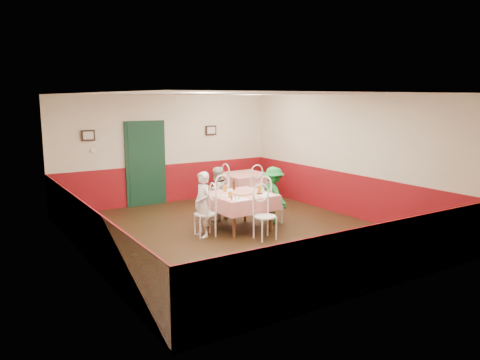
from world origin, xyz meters
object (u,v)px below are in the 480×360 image
chair_second_a (220,188)px  diner_far (217,194)px  pizza (242,193)px  second_table (245,188)px  chair_near (265,217)px  glass_b (259,190)px  chair_left (205,214)px  chair_far (218,201)px  glass_a (230,195)px  chair_second_b (261,190)px  chair_right (272,203)px  diner_left (203,204)px  glass_c (225,188)px  diner_right (274,195)px  wallet (260,194)px  beer_bottle (234,185)px  main_table (240,212)px

chair_second_a → diner_far: (-0.79, -1.24, 0.16)m
pizza → second_table: bearing=56.2°
chair_near → glass_b: (0.32, 0.67, 0.39)m
chair_left → chair_far: same height
chair_left → chair_second_a: same height
chair_far → chair_near: same height
chair_left → glass_a: size_ratio=7.24×
chair_second_b → second_table: bearing=88.9°
chair_second_b → chair_left: bearing=-149.6°
chair_right → diner_left: (-1.75, -0.08, 0.20)m
glass_c → pizza: bearing=-67.2°
diner_far → chair_far: bearing=80.0°
diner_right → chair_far: bearing=48.9°
second_table → wallet: wallet is taller
glass_a → wallet: bearing=-0.7°
diner_right → chair_right: bearing=92.2°
chair_left → glass_b: size_ratio=5.95×
wallet → beer_bottle: bearing=106.0°
chair_far → pizza: chair_far is taller
glass_b → diner_right: 0.62m
chair_near → chair_second_a: same height
chair_left → pizza: 0.94m
second_table → chair_near: size_ratio=1.24×
chair_left → pizza: size_ratio=2.15×
chair_near → diner_left: bearing=143.2°
chair_far → glass_a: size_ratio=7.24×
main_table → glass_b: 0.61m
chair_far → chair_second_a: 1.51m
pizza → wallet: 0.36m
chair_second_a → diner_left: 2.74m
second_table → glass_b: bearing=-116.0°
main_table → chair_far: chair_far is taller
chair_near → glass_b: glass_b is taller
chair_second_b → diner_far: size_ratio=0.74×
chair_second_b → wallet: (-1.18, -1.66, 0.32)m
chair_left → glass_c: size_ratio=6.50×
chair_second_b → diner_far: diner_far is taller
chair_right → chair_far: bearing=42.2°
second_table → glass_c: (-1.64, -1.77, 0.45)m
chair_second_a → glass_a: (-1.14, -2.40, 0.37)m
glass_b → wallet: (-0.05, -0.09, -0.06)m
main_table → pizza: (0.03, -0.05, 0.40)m
chair_left → diner_right: diner_right is taller
chair_left → diner_right: size_ratio=0.72×
glass_a → diner_right: 1.35m
diner_left → chair_second_a: bearing=143.3°
chair_right → chair_second_b: (0.64, 1.35, 0.00)m
glass_b → wallet: 0.12m
chair_near → beer_bottle: beer_bottle is taller
diner_left → second_table: bearing=132.6°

